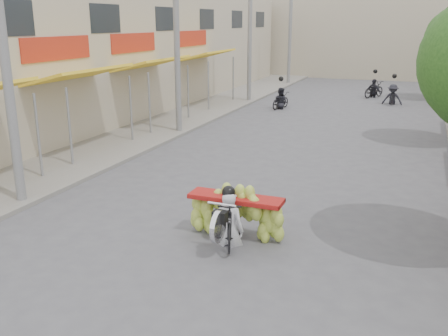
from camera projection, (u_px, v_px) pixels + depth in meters
The scene contains 12 objects.
ground at pixel (147, 305), 8.25m from camera, with size 120.00×120.00×0.00m, color #4D4D51.
sidewalk_left at pixel (177, 117), 24.07m from camera, with size 4.00×60.00×0.12m, color slate.
shophouse_row_left at pixel (74, 53), 24.09m from camera, with size 9.77×40.00×6.00m.
far_building at pixel (378, 33), 41.13m from camera, with size 20.00×6.00×7.00m, color #B0A48B.
utility_pole_near at pixel (3, 42), 11.68m from camera, with size 0.60×0.24×8.00m.
utility_pole_mid at pixel (177, 34), 19.71m from camera, with size 0.60×0.24×8.00m.
utility_pole_far at pixel (250, 30), 27.73m from camera, with size 0.60×0.24×8.00m.
utility_pole_back at pixel (290, 28), 35.75m from camera, with size 0.60×0.24×8.00m.
banana_motorbike at pixel (232, 209), 10.48m from camera, with size 2.20×1.88×2.17m.
bg_motorbike_a at pixel (281, 95), 26.42m from camera, with size 0.90×1.63×1.95m.
bg_motorbike_b at pixel (393, 89), 27.72m from camera, with size 1.06×1.52×1.95m.
bg_motorbike_c at pixel (374, 85), 30.33m from camera, with size 1.38×1.84×1.95m.
Camera 1 is at (3.86, -6.28, 4.52)m, focal length 40.00 mm.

